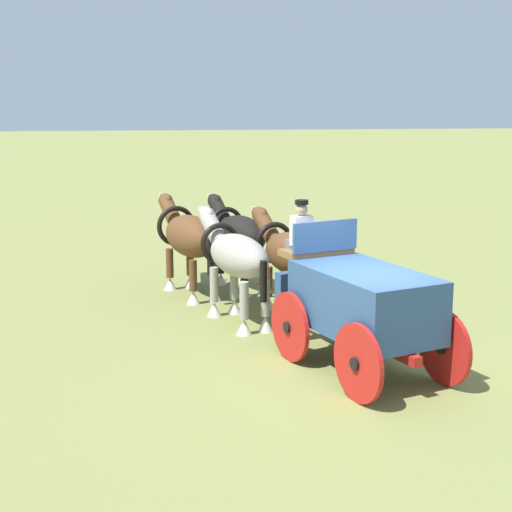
% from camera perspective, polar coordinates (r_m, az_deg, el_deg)
% --- Properties ---
extents(ground_plane, '(220.00, 220.00, 0.00)m').
position_cam_1_polar(ground_plane, '(13.16, 7.99, -8.59)').
color(ground_plane, olive).
extents(show_wagon, '(5.61, 2.68, 2.77)m').
position_cam_1_polar(show_wagon, '(12.92, 7.76, -3.43)').
color(show_wagon, '#2D4C7A').
rests_on(show_wagon, ground).
extents(draft_horse_rear_near, '(3.05, 1.46, 2.23)m').
position_cam_1_polar(draft_horse_rear_near, '(15.56, -1.55, -0.12)').
color(draft_horse_rear_near, '#9E998E').
rests_on(draft_horse_rear_near, ground).
extents(draft_horse_rear_off, '(2.98, 1.47, 2.15)m').
position_cam_1_polar(draft_horse_rear_off, '(16.15, 2.64, 0.05)').
color(draft_horse_rear_off, brown).
rests_on(draft_horse_rear_off, ground).
extents(draft_horse_lead_near, '(3.12, 1.57, 2.24)m').
position_cam_1_polar(draft_horse_lead_near, '(17.88, -5.07, 1.42)').
color(draft_horse_lead_near, brown).
rests_on(draft_horse_lead_near, ground).
extents(draft_horse_lead_off, '(2.92, 1.46, 2.17)m').
position_cam_1_polar(draft_horse_lead_off, '(18.41, -1.31, 1.53)').
color(draft_horse_lead_off, black).
rests_on(draft_horse_lead_off, ground).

